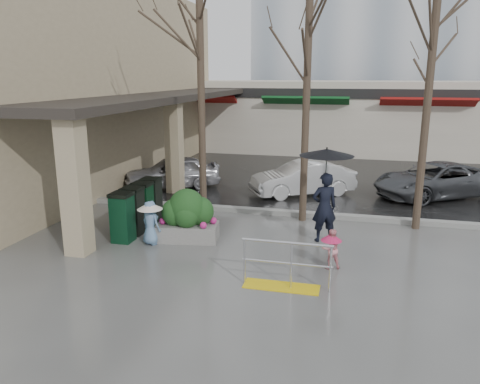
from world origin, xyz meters
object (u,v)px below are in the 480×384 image
at_px(tree_midwest, 308,42).
at_px(tree_west, 200,49).
at_px(child_pink, 331,246).
at_px(tree_mideast, 432,55).
at_px(car_a, 172,172).
at_px(news_boxes, 138,208).
at_px(car_b, 303,178).
at_px(woman, 325,186).
at_px(child_blue, 150,219).
at_px(planter, 188,216).
at_px(car_c, 435,180).
at_px(handrail, 285,271).

bearing_deg(tree_midwest, tree_west, -180.00).
bearing_deg(child_pink, tree_mideast, -143.09).
xyz_separation_m(tree_midwest, car_a, (-5.49, 3.07, -4.60)).
xyz_separation_m(news_boxes, car_b, (4.10, 5.25, -0.04)).
height_order(tree_west, woman, tree_west).
bearing_deg(tree_midwest, news_boxes, -154.66).
distance_m(tree_midwest, tree_mideast, 3.32).
bearing_deg(car_a, tree_mideast, 44.05).
distance_m(tree_midwest, news_boxes, 6.72).
relative_size(tree_mideast, child_pink, 6.88).
bearing_deg(tree_west, woman, -23.55).
bearing_deg(tree_midwest, child_blue, -140.14).
bearing_deg(planter, news_boxes, 166.10).
bearing_deg(planter, tree_midwest, 41.86).
bearing_deg(tree_midwest, car_c, 42.41).
distance_m(handrail, tree_mideast, 7.28).
relative_size(tree_west, news_boxes, 2.83).
relative_size(tree_west, tree_midwest, 0.97).
height_order(tree_west, car_a, tree_west).
distance_m(handrail, news_boxes, 5.35).
xyz_separation_m(car_a, car_c, (9.84, 0.91, 0.00)).
bearing_deg(car_a, news_boxes, -15.47).
relative_size(handrail, car_c, 0.42).
height_order(child_pink, child_blue, child_blue).
height_order(handrail, child_blue, child_blue).
relative_size(car_b, car_c, 0.84).
xyz_separation_m(child_blue, car_a, (-1.84, 6.11, -0.07)).
bearing_deg(tree_west, child_pink, -39.81).
xyz_separation_m(woman, news_boxes, (-5.20, -0.39, -0.84)).
bearing_deg(car_a, planter, -1.11).
relative_size(tree_midwest, child_blue, 5.93).
bearing_deg(car_a, child_blue, -9.98).
xyz_separation_m(handrail, car_a, (-5.65, 7.87, 0.25)).
relative_size(planter, car_c, 0.38).
relative_size(handrail, car_a, 0.51).
distance_m(handrail, car_b, 7.96).
height_order(tree_midwest, child_pink, tree_midwest).
distance_m(tree_mideast, child_blue, 8.65).
bearing_deg(child_blue, news_boxes, -26.04).
distance_m(tree_midwest, car_c, 7.48).
bearing_deg(planter, handrail, -37.51).
bearing_deg(news_boxes, child_pink, -14.66).
bearing_deg(handrail, car_b, 93.75).
relative_size(tree_midwest, car_b, 1.83).
bearing_deg(planter, car_a, 115.60).
height_order(woman, child_blue, woman).
distance_m(car_a, car_c, 9.88).
height_order(tree_mideast, woman, tree_mideast).
bearing_deg(tree_midwest, child_pink, -73.58).
bearing_deg(tree_mideast, woman, -146.04).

